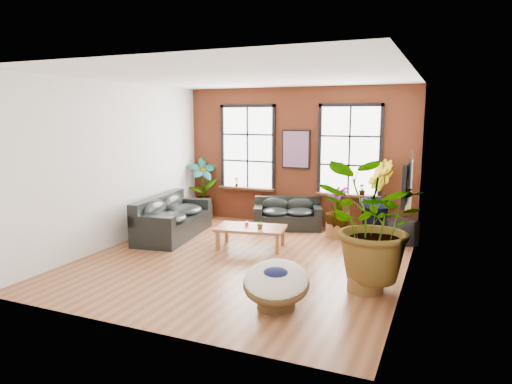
% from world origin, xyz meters
% --- Properties ---
extents(room, '(6.04, 6.54, 3.54)m').
position_xyz_m(room, '(0.00, 0.15, 1.75)').
color(room, brown).
rests_on(room, ground).
extents(sofa_back, '(1.83, 1.33, 0.76)m').
position_xyz_m(sofa_back, '(-0.05, 2.75, 0.34)').
color(sofa_back, black).
rests_on(sofa_back, ground).
extents(sofa_left, '(1.34, 2.51, 0.94)m').
position_xyz_m(sofa_left, '(-2.30, 0.95, 0.43)').
color(sofa_left, black).
rests_on(sofa_left, ground).
extents(coffee_table, '(1.55, 1.05, 0.55)m').
position_xyz_m(coffee_table, '(-0.20, 0.79, 0.41)').
color(coffee_table, brown).
rests_on(coffee_table, ground).
extents(papasan_chair, '(1.17, 1.18, 0.73)m').
position_xyz_m(papasan_chair, '(1.38, -1.90, 0.38)').
color(papasan_chair, '#50381C').
rests_on(papasan_chair, ground).
extents(poster, '(0.74, 0.06, 0.98)m').
position_xyz_m(poster, '(0.00, 3.18, 1.95)').
color(poster, black).
rests_on(poster, room).
extents(tv_wall_unit, '(0.13, 1.86, 1.20)m').
position_xyz_m(tv_wall_unit, '(2.93, 0.60, 1.54)').
color(tv_wall_unit, black).
rests_on(tv_wall_unit, room).
extents(media_box, '(0.83, 0.76, 0.56)m').
position_xyz_m(media_box, '(2.68, 2.39, 0.28)').
color(media_box, black).
rests_on(media_box, ground).
extents(pot_back_left, '(0.58, 0.58, 0.38)m').
position_xyz_m(pot_back_left, '(-2.60, 2.97, 0.19)').
color(pot_back_left, brown).
rests_on(pot_back_left, ground).
extents(pot_back_right, '(0.57, 0.57, 0.38)m').
position_xyz_m(pot_back_right, '(2.08, 2.79, 0.19)').
color(pot_back_right, brown).
rests_on(pot_back_right, ground).
extents(pot_right_wall, '(0.72, 0.72, 0.43)m').
position_xyz_m(pot_right_wall, '(2.47, -0.71, 0.21)').
color(pot_right_wall, brown).
rests_on(pot_right_wall, ground).
extents(pot_mid, '(0.63, 0.63, 0.35)m').
position_xyz_m(pot_mid, '(1.29, 2.30, 0.17)').
color(pot_mid, brown).
rests_on(pot_mid, ground).
extents(floor_plant_back_left, '(0.96, 0.92, 1.52)m').
position_xyz_m(floor_plant_back_left, '(-2.59, 2.96, 0.91)').
color(floor_plant_back_left, '#336019').
rests_on(floor_plant_back_left, ground).
extents(floor_plant_back_right, '(0.84, 0.99, 1.65)m').
position_xyz_m(floor_plant_back_right, '(2.07, 2.81, 0.97)').
color(floor_plant_back_right, '#336019').
rests_on(floor_plant_back_right, ground).
extents(floor_plant_right_wall, '(1.91, 1.72, 1.88)m').
position_xyz_m(floor_plant_right_wall, '(2.48, -0.68, 1.10)').
color(floor_plant_right_wall, '#336019').
rests_on(floor_plant_right_wall, ground).
extents(floor_plant_mid, '(0.84, 0.84, 1.06)m').
position_xyz_m(floor_plant_mid, '(1.30, 2.30, 0.67)').
color(floor_plant_mid, '#336019').
rests_on(floor_plant_mid, ground).
extents(table_plant, '(0.20, 0.17, 0.22)m').
position_xyz_m(table_plant, '(0.06, 0.69, 0.57)').
color(table_plant, '#336019').
rests_on(table_plant, coffee_table).
extents(sill_plant_left, '(0.17, 0.17, 0.27)m').
position_xyz_m(sill_plant_left, '(-1.65, 3.13, 1.04)').
color(sill_plant_left, '#336019').
rests_on(sill_plant_left, room).
extents(sill_plant_right, '(0.19, 0.19, 0.27)m').
position_xyz_m(sill_plant_right, '(1.70, 3.13, 1.04)').
color(sill_plant_right, '#336019').
rests_on(sill_plant_right, room).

